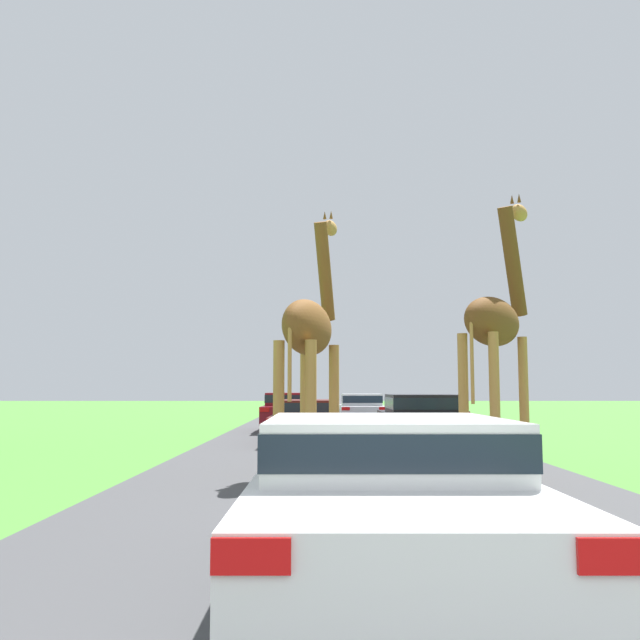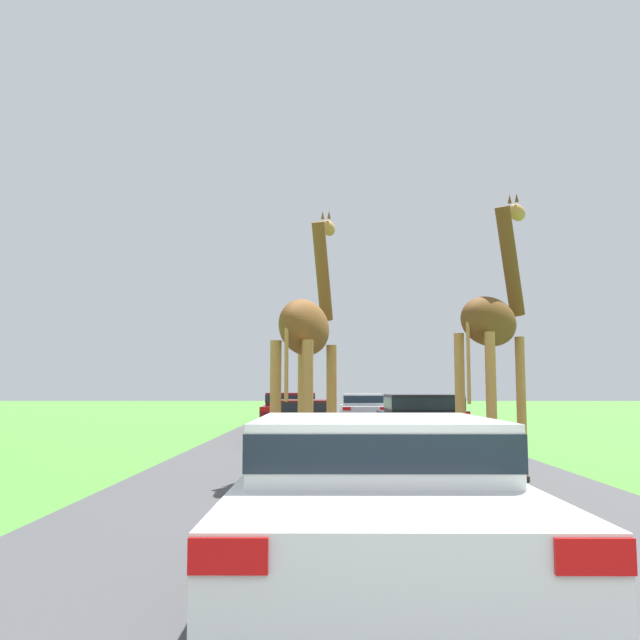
% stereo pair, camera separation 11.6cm
% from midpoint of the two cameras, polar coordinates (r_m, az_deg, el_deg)
% --- Properties ---
extents(road, '(7.90, 120.00, 0.00)m').
position_cam_midpoint_polar(road, '(30.76, 0.98, -8.61)').
color(road, '#424244').
rests_on(road, ground).
extents(giraffe_near_road, '(1.23, 2.80, 5.05)m').
position_cam_midpoint_polar(giraffe_near_road, '(12.07, -1.39, -1.50)').
color(giraffe_near_road, '#B77F3D').
rests_on(giraffe_near_road, ground).
extents(giraffe_companion, '(1.86, 2.33, 5.04)m').
position_cam_midpoint_polar(giraffe_companion, '(11.49, 14.11, -0.73)').
color(giraffe_companion, '#B77F3D').
rests_on(giraffe_companion, ground).
extents(car_lead_maroon, '(1.92, 4.42, 1.32)m').
position_cam_midpoint_polar(car_lead_maroon, '(5.28, 4.62, -14.74)').
color(car_lead_maroon, silver).
rests_on(car_lead_maroon, ground).
extents(car_queue_right, '(1.85, 3.93, 1.29)m').
position_cam_midpoint_polar(car_queue_right, '(29.51, 3.17, -7.39)').
color(car_queue_right, silver).
rests_on(car_queue_right, ground).
extents(car_queue_left, '(1.91, 4.74, 1.20)m').
position_cam_midpoint_polar(car_queue_left, '(19.65, -1.62, -8.32)').
color(car_queue_left, '#561914').
rests_on(car_queue_left, ground).
extents(car_far_ahead, '(1.82, 4.60, 1.27)m').
position_cam_midpoint_polar(car_far_ahead, '(23.21, 8.71, -7.79)').
color(car_far_ahead, navy).
rests_on(car_far_ahead, ground).
extents(car_verge_right, '(1.90, 4.08, 1.36)m').
position_cam_midpoint_polar(car_verge_right, '(24.54, -2.87, -7.60)').
color(car_verge_right, maroon).
rests_on(car_verge_right, ground).
extents(car_rear_follower, '(1.70, 4.30, 1.39)m').
position_cam_midpoint_polar(car_rear_follower, '(15.36, 8.28, -8.60)').
color(car_rear_follower, black).
rests_on(car_rear_follower, ground).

